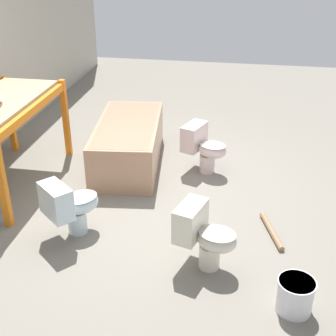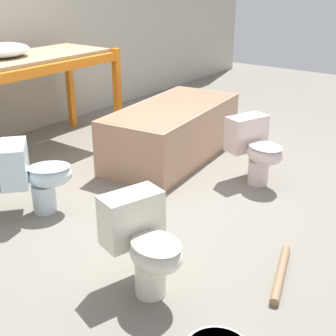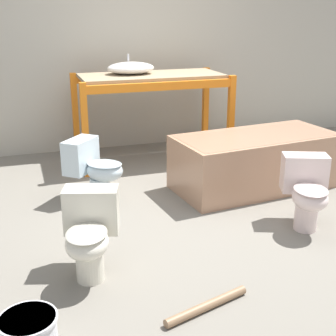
% 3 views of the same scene
% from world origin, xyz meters
% --- Properties ---
extents(ground_plane, '(12.00, 12.00, 0.00)m').
position_xyz_m(ground_plane, '(0.00, 0.00, 0.00)').
color(ground_plane, slate).
extents(warehouse_wall_rear, '(10.80, 0.08, 3.20)m').
position_xyz_m(warehouse_wall_rear, '(0.00, 2.17, 1.60)').
color(warehouse_wall_rear, '#B2AD9E').
rests_on(warehouse_wall_rear, ground_plane).
extents(shelving_rack, '(1.79, 0.85, 1.03)m').
position_xyz_m(shelving_rack, '(0.01, 1.48, 0.87)').
color(shelving_rack, orange).
rests_on(shelving_rack, ground_plane).
extents(sink_basin, '(0.55, 0.42, 0.22)m').
position_xyz_m(sink_basin, '(-0.22, 1.57, 1.10)').
color(sink_basin, white).
rests_on(sink_basin, shelving_rack).
extents(bathtub_main, '(1.72, 0.95, 0.55)m').
position_xyz_m(bathtub_main, '(0.74, 0.23, 0.32)').
color(bathtub_main, tan).
rests_on(bathtub_main, ground_plane).
extents(toilet_near, '(0.47, 0.61, 0.59)m').
position_xyz_m(toilet_near, '(-1.14, -0.94, 0.34)').
color(toilet_near, silver).
rests_on(toilet_near, ground_plane).
extents(toilet_far, '(0.50, 0.61, 0.59)m').
position_xyz_m(toilet_far, '(0.70, -0.74, 0.34)').
color(toilet_far, silver).
rests_on(toilet_far, ground_plane).
extents(toilet_extra, '(0.62, 0.60, 0.59)m').
position_xyz_m(toilet_extra, '(-0.89, 0.39, 0.34)').
color(toilet_extra, silver).
rests_on(toilet_extra, ground_plane).
extents(loose_pipe, '(0.61, 0.23, 0.06)m').
position_xyz_m(loose_pipe, '(-0.53, -1.56, 0.03)').
color(loose_pipe, '#8C6B4C').
rests_on(loose_pipe, ground_plane).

